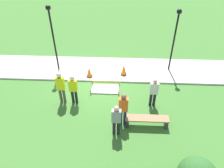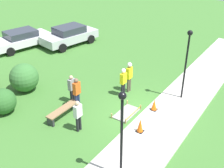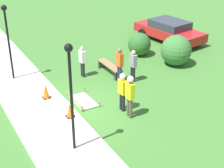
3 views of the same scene
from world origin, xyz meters
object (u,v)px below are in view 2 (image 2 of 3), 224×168
at_px(park_bench, 63,111).
at_px(bystander_in_orange_shirt, 77,91).
at_px(traffic_cone_near_patch, 140,125).
at_px(worker_supervisor, 129,74).
at_px(bystander_in_gray_shirt, 78,114).
at_px(lamppost_far, 122,124).
at_px(parked_car_white, 21,39).
at_px(lamppost_near, 187,55).
at_px(bystander_in_white_shirt, 72,87).
at_px(parked_car_silver, 70,35).
at_px(worker_assistant, 123,80).
at_px(traffic_cone_far_patch, 154,105).

xyz_separation_m(park_bench, bystander_in_orange_shirt, (1.08, -0.06, 0.65)).
bearing_deg(traffic_cone_near_patch, bystander_in_orange_shirt, 89.61).
distance_m(traffic_cone_near_patch, bystander_in_orange_shirt, 3.87).
height_order(worker_supervisor, bystander_in_gray_shirt, worker_supervisor).
distance_m(park_bench, lamppost_far, 5.39).
bearing_deg(worker_supervisor, parked_car_white, 83.78).
xyz_separation_m(worker_supervisor, bystander_in_gray_shirt, (-4.53, 0.03, -0.21)).
relative_size(traffic_cone_near_patch, lamppost_near, 0.18).
bearing_deg(bystander_in_white_shirt, parked_car_silver, 42.67).
height_order(park_bench, worker_assistant, worker_assistant).
bearing_deg(traffic_cone_near_patch, worker_supervisor, 38.79).
relative_size(bystander_in_orange_shirt, lamppost_far, 0.48).
xyz_separation_m(worker_assistant, bystander_in_orange_shirt, (-2.45, 1.33, -0.01)).
relative_size(bystander_in_orange_shirt, lamppost_near, 0.45).
bearing_deg(bystander_in_orange_shirt, parked_car_white, 65.91).
xyz_separation_m(bystander_in_white_shirt, parked_car_white, (3.96, 8.89, -0.17)).
bearing_deg(lamppost_far, bystander_in_white_shirt, 59.07).
bearing_deg(traffic_cone_near_patch, parked_car_silver, 56.57).
distance_m(worker_supervisor, worker_assistant, 0.62).
bearing_deg(worker_supervisor, lamppost_far, -151.38).
height_order(worker_assistant, bystander_in_gray_shirt, worker_assistant).
relative_size(traffic_cone_near_patch, worker_supervisor, 0.38).
bearing_deg(lamppost_near, parked_car_silver, 74.89).
distance_m(traffic_cone_far_patch, park_bench, 4.73).
bearing_deg(bystander_in_gray_shirt, traffic_cone_far_patch, -32.74).
bearing_deg(parked_car_silver, worker_supervisor, -104.22).
bearing_deg(worker_supervisor, worker_assistant, 178.26).
height_order(traffic_cone_far_patch, worker_assistant, worker_assistant).
xyz_separation_m(traffic_cone_far_patch, lamppost_near, (2.01, -0.71, 2.26)).
relative_size(parked_car_silver, parked_car_white, 1.00).
height_order(lamppost_near, lamppost_far, lamppost_near).
relative_size(worker_assistant, bystander_in_gray_shirt, 1.06).
relative_size(lamppost_far, parked_car_silver, 0.75).
distance_m(traffic_cone_near_patch, parked_car_white, 14.00).
bearing_deg(traffic_cone_far_patch, bystander_in_gray_shirt, 147.26).
relative_size(worker_supervisor, bystander_in_white_shirt, 1.13).
bearing_deg(park_bench, bystander_in_orange_shirt, -3.05).
distance_m(worker_supervisor, lamppost_far, 6.84).
height_order(bystander_in_white_shirt, parked_car_white, bystander_in_white_shirt).
xyz_separation_m(traffic_cone_near_patch, worker_supervisor, (3.09, 2.48, 0.68)).
distance_m(park_bench, parked_car_silver, 10.51).
relative_size(park_bench, worker_assistant, 1.13).
distance_m(bystander_in_gray_shirt, lamppost_near, 6.44).
relative_size(park_bench, lamppost_near, 0.50).
xyz_separation_m(traffic_cone_far_patch, worker_supervisor, (1.08, 2.19, 0.72)).
height_order(traffic_cone_near_patch, bystander_in_gray_shirt, bystander_in_gray_shirt).
bearing_deg(bystander_in_gray_shirt, bystander_in_orange_shirt, 42.02).
bearing_deg(worker_assistant, lamppost_far, -148.49).
xyz_separation_m(park_bench, bystander_in_white_shirt, (1.36, 0.55, 0.57)).
bearing_deg(lamppost_near, worker_supervisor, 107.81).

